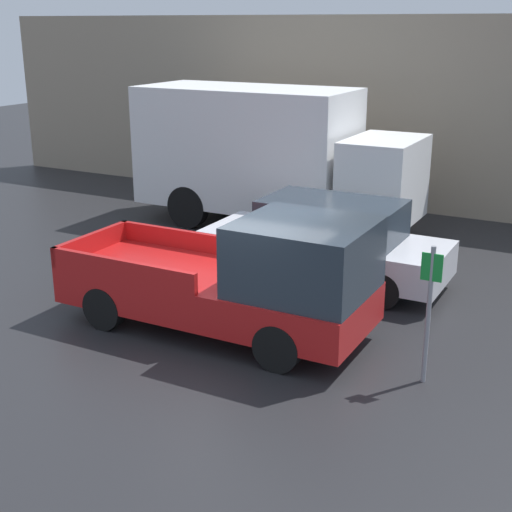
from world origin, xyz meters
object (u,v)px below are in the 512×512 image
object	(u,v)px
car	(327,241)
delivery_truck	(267,153)
pickup_truck	(243,280)
parking_sign	(429,307)

from	to	relation	value
car	delivery_truck	world-z (taller)	delivery_truck
pickup_truck	parking_sign	distance (m)	3.14
pickup_truck	car	bearing A→B (deg)	85.96
pickup_truck	delivery_truck	world-z (taller)	delivery_truck
delivery_truck	parking_sign	size ratio (longest dim) A/B	3.44
pickup_truck	parking_sign	xyz separation A→B (m)	(3.12, -0.21, 0.20)
car	delivery_truck	xyz separation A→B (m)	(-2.97, 3.16, 1.03)
car	pickup_truck	bearing A→B (deg)	-94.04
pickup_truck	parking_sign	bearing A→B (deg)	-3.82
delivery_truck	parking_sign	xyz separation A→B (m)	(5.88, -6.42, -0.70)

